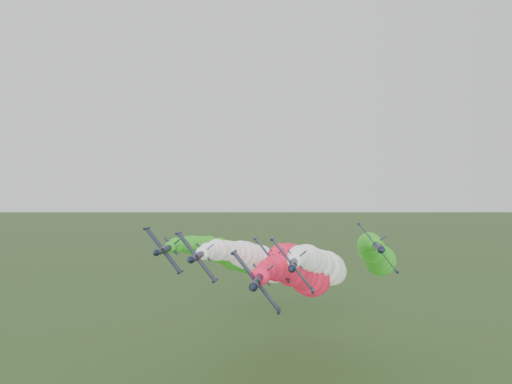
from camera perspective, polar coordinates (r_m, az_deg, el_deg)
jet_lead at (r=125.32m, az=5.24°, el=-9.47°), size 16.63×75.83×20.74m
jet_inner_left at (r=141.78m, az=0.20°, el=-7.80°), size 17.74×76.94×21.85m
jet_inner_right at (r=134.56m, az=7.50°, el=-8.29°), size 16.64×75.84×20.75m
jet_outer_left at (r=147.62m, az=-2.93°, el=-7.19°), size 16.69×75.90×20.80m
jet_outer_right at (r=144.63m, az=13.50°, el=-6.89°), size 17.28×76.49×21.39m
jet_trail at (r=152.70m, az=5.52°, el=-7.93°), size 16.89×76.09×21.00m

